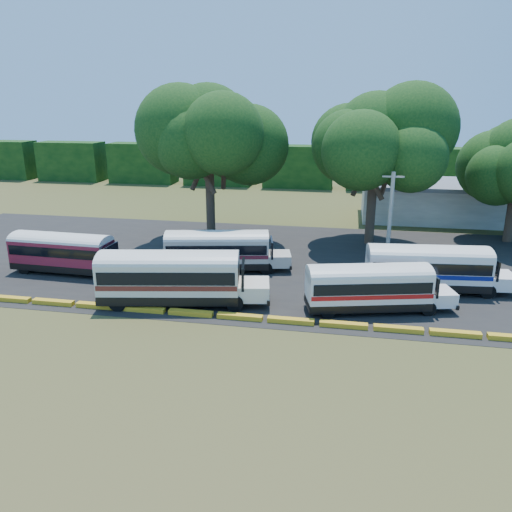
% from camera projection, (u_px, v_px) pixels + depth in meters
% --- Properties ---
extents(ground, '(160.00, 160.00, 0.00)m').
position_uv_depth(ground, '(211.00, 324.00, 28.58)').
color(ground, '#334517').
rests_on(ground, ground).
extents(asphalt_strip, '(64.00, 24.00, 0.02)m').
position_uv_depth(asphalt_strip, '(263.00, 262.00, 39.66)').
color(asphalt_strip, black).
rests_on(asphalt_strip, ground).
extents(curb, '(53.70, 0.45, 0.30)m').
position_uv_depth(curb, '(215.00, 315.00, 29.47)').
color(curb, gold).
rests_on(curb, ground).
extents(terminal_building, '(19.00, 9.00, 4.00)m').
position_uv_depth(terminal_building, '(449.00, 201.00, 52.98)').
color(terminal_building, silver).
rests_on(terminal_building, ground).
extents(treeline_backdrop, '(130.00, 4.00, 6.00)m').
position_uv_depth(treeline_backdrop, '(298.00, 167.00, 72.71)').
color(treeline_backdrop, black).
rests_on(treeline_backdrop, ground).
extents(bus_red, '(9.21, 2.62, 3.00)m').
position_uv_depth(bus_red, '(64.00, 250.00, 36.65)').
color(bus_red, black).
rests_on(bus_red, ground).
extents(bus_cream_west, '(10.84, 4.42, 3.47)m').
position_uv_depth(bus_cream_west, '(173.00, 275.00, 30.85)').
color(bus_cream_west, black).
rests_on(bus_cream_west, ground).
extents(bus_cream_east, '(9.62, 4.13, 3.07)m').
position_uv_depth(bus_cream_east, '(220.00, 248.00, 37.15)').
color(bus_cream_east, black).
rests_on(bus_cream_east, ground).
extents(bus_white_red, '(9.24, 4.32, 2.95)m').
position_uv_depth(bus_white_red, '(371.00, 285.00, 29.95)').
color(bus_white_red, black).
rests_on(bus_white_red, ground).
extents(bus_white_blue, '(9.80, 3.28, 3.16)m').
position_uv_depth(bus_white_blue, '(430.00, 266.00, 33.04)').
color(bus_white_blue, black).
rests_on(bus_white_blue, ground).
extents(tree_west, '(10.12, 10.12, 13.76)m').
position_uv_depth(tree_west, '(208.00, 128.00, 43.17)').
color(tree_west, '#38251C').
rests_on(tree_west, ground).
extents(tree_center, '(9.63, 9.63, 13.07)m').
position_uv_depth(tree_center, '(376.00, 135.00, 41.86)').
color(tree_center, '#38251C').
rests_on(tree_center, ground).
extents(utility_pole, '(1.60, 0.30, 7.22)m').
position_uv_depth(utility_pole, '(390.00, 218.00, 37.93)').
color(utility_pole, gray).
rests_on(utility_pole, ground).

